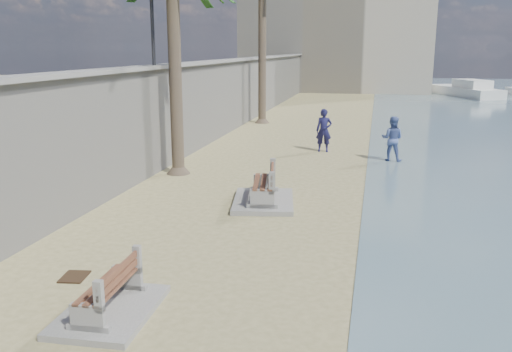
{
  "coord_description": "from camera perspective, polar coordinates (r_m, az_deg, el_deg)",
  "views": [
    {
      "loc": [
        2.23,
        -5.27,
        4.19
      ],
      "look_at": [
        -0.5,
        7.0,
        1.2
      ],
      "focal_mm": 38.0,
      "sensor_mm": 36.0,
      "label": 1
    }
  ],
  "objects": [
    {
      "name": "seawall",
      "position": [
        26.45,
        -3.87,
        8.06
      ],
      "size": [
        0.45,
        70.0,
        3.5
      ],
      "primitive_type": "cube",
      "color": "gray",
      "rests_on": "ground_plane"
    },
    {
      "name": "wall_cap",
      "position": [
        26.34,
        -3.93,
        11.96
      ],
      "size": [
        0.8,
        70.0,
        0.12
      ],
      "primitive_type": "cube",
      "color": "gray",
      "rests_on": "seawall"
    },
    {
      "name": "end_building",
      "position": [
        57.49,
        8.64,
        16.04
      ],
      "size": [
        18.0,
        12.0,
        14.0
      ],
      "primitive_type": "cube",
      "color": "#B7AA93",
      "rests_on": "ground_plane"
    },
    {
      "name": "bench_near",
      "position": [
        9.16,
        -15.21,
        -11.82
      ],
      "size": [
        1.43,
        2.04,
        0.83
      ],
      "color": "gray",
      "rests_on": "ground_plane"
    },
    {
      "name": "bench_far",
      "position": [
        14.83,
        0.79,
        -1.29
      ],
      "size": [
        1.99,
        2.61,
        0.99
      ],
      "color": "gray",
      "rests_on": "ground_plane"
    },
    {
      "name": "person_a",
      "position": [
        22.39,
        7.17,
        5.11
      ],
      "size": [
        0.75,
        0.53,
        2.02
      ],
      "primitive_type": "imported",
      "rotation": [
        0.0,
        0.0,
        0.05
      ],
      "color": "#17163D",
      "rests_on": "ground_plane"
    },
    {
      "name": "person_b",
      "position": [
        21.01,
        14.15,
        4.07
      ],
      "size": [
        1.02,
        0.86,
        1.87
      ],
      "primitive_type": "imported",
      "rotation": [
        0.0,
        0.0,
        2.95
      ],
      "color": "#4B5E9C",
      "rests_on": "ground_plane"
    },
    {
      "name": "yacht_far",
      "position": [
        51.66,
        21.13,
        8.23
      ],
      "size": [
        5.49,
        8.77,
        1.5
      ],
      "primitive_type": null,
      "rotation": [
        0.0,
        0.0,
        1.97
      ],
      "color": "silver",
      "rests_on": "bay_water"
    },
    {
      "name": "debris_d",
      "position": [
        10.83,
        -18.58,
        -10.02
      ],
      "size": [
        0.52,
        0.62,
        0.03
      ],
      "primitive_type": "cube",
      "rotation": [
        0.0,
        0.0,
        1.72
      ],
      "color": "#382616",
      "rests_on": "ground_plane"
    }
  ]
}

